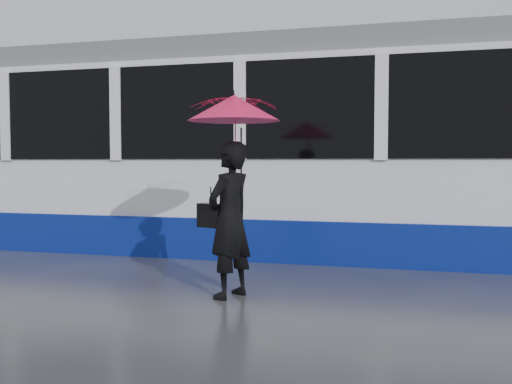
% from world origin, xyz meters
% --- Properties ---
extents(ground, '(90.00, 90.00, 0.00)m').
position_xyz_m(ground, '(0.00, 0.00, 0.00)').
color(ground, '#2B2B30').
rests_on(ground, ground).
extents(rails, '(34.00, 1.51, 0.02)m').
position_xyz_m(rails, '(0.00, 2.50, 0.01)').
color(rails, '#3F3D38').
rests_on(rails, ground).
extents(tram, '(26.00, 2.56, 3.35)m').
position_xyz_m(tram, '(-2.42, 2.50, 1.64)').
color(tram, white).
rests_on(tram, ground).
extents(woman, '(0.59, 0.71, 1.67)m').
position_xyz_m(woman, '(-0.38, -0.89, 0.84)').
color(woman, black).
rests_on(woman, ground).
extents(umbrella, '(1.27, 1.27, 1.13)m').
position_xyz_m(umbrella, '(-0.33, -0.89, 1.83)').
color(umbrella, '#FF1555').
rests_on(umbrella, ground).
extents(handbag, '(0.33, 0.23, 0.44)m').
position_xyz_m(handbag, '(-0.60, -0.87, 0.88)').
color(handbag, black).
rests_on(handbag, ground).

